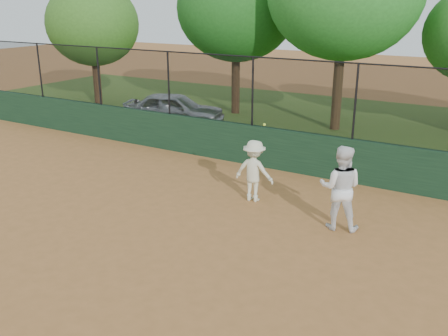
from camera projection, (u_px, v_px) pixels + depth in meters
The scene contains 9 objects.
ground at pixel (133, 249), 9.91m from camera, with size 80.00×80.00×0.00m, color #AB6C37.
back_wall at pixel (267, 147), 14.61m from camera, with size 26.00×0.20×1.20m, color #1A3921.
grass_strip at pixel (333, 125), 19.69m from camera, with size 36.00×12.00×0.01m, color #314E18.
parked_car at pixel (174, 110), 19.34m from camera, with size 1.57×3.90×1.33m, color #A5A9AE.
player_second at pixel (340, 188), 10.55m from camera, with size 0.90×0.70×1.85m, color white.
player_main at pixel (254, 171), 12.09m from camera, with size 1.01×0.68×2.07m.
fence_assembly at pixel (267, 92), 14.10m from camera, with size 26.00×0.06×2.00m.
tree_0 at pixel (92, 24), 22.60m from camera, with size 4.36×3.97×5.56m.
tree_1 at pixel (236, 8), 20.46m from camera, with size 5.05×4.59×6.57m.
Camera 1 is at (6.09, -6.71, 4.70)m, focal length 40.00 mm.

